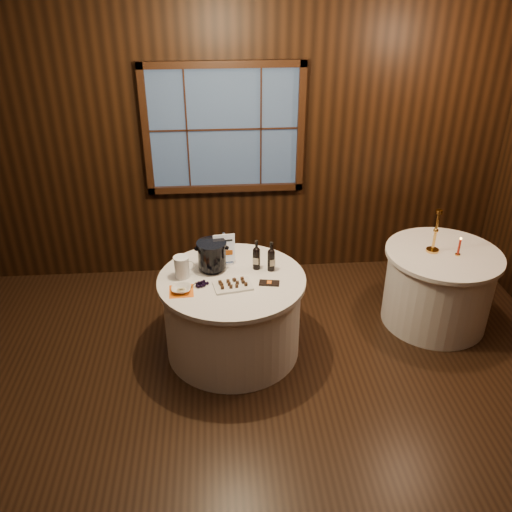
{
  "coord_description": "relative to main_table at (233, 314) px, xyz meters",
  "views": [
    {
      "loc": [
        -0.1,
        -2.98,
        3.19
      ],
      "look_at": [
        0.2,
        0.9,
        1.03
      ],
      "focal_mm": 38.0,
      "sensor_mm": 36.0,
      "label": 1
    }
  ],
  "objects": [
    {
      "name": "glass_pitcher",
      "position": [
        -0.42,
        0.05,
        0.48
      ],
      "size": [
        0.18,
        0.14,
        0.2
      ],
      "rotation": [
        0.0,
        0.0,
        0.23
      ],
      "color": "white",
      "rests_on": "main_table"
    },
    {
      "name": "red_candle",
      "position": [
        2.1,
        0.24,
        0.46
      ],
      "size": [
        0.05,
        0.05,
        0.18
      ],
      "color": "gold",
      "rests_on": "side_table"
    },
    {
      "name": "grape_bunch",
      "position": [
        -0.25,
        -0.12,
        0.4
      ],
      "size": [
        0.19,
        0.11,
        0.04
      ],
      "rotation": [
        0.0,
        0.0,
        0.36
      ],
      "color": "black",
      "rests_on": "main_table"
    },
    {
      "name": "port_bottle_left",
      "position": [
        0.23,
        0.14,
        0.5
      ],
      "size": [
        0.07,
        0.07,
        0.28
      ],
      "rotation": [
        0.0,
        0.0,
        -0.3
      ],
      "color": "black",
      "rests_on": "main_table"
    },
    {
      "name": "ice_bucket",
      "position": [
        -0.16,
        0.15,
        0.52
      ],
      "size": [
        0.26,
        0.26,
        0.27
      ],
      "color": "black",
      "rests_on": "main_table"
    },
    {
      "name": "ground",
      "position": [
        0.0,
        -1.0,
        -0.39
      ],
      "size": [
        6.0,
        6.0,
        0.0
      ],
      "primitive_type": "plane",
      "color": "black",
      "rests_on": "ground"
    },
    {
      "name": "cracker_bowl",
      "position": [
        -0.42,
        -0.18,
        0.41
      ],
      "size": [
        0.16,
        0.16,
        0.04
      ],
      "primitive_type": "imported",
      "rotation": [
        0.0,
        0.0,
        -0.03
      ],
      "color": "silver",
      "rests_on": "orange_napkin"
    },
    {
      "name": "sign_stand",
      "position": [
        -0.05,
        0.25,
        0.49
      ],
      "size": [
        0.19,
        0.11,
        0.31
      ],
      "rotation": [
        0.0,
        0.0,
        0.11
      ],
      "color": "silver",
      "rests_on": "main_table"
    },
    {
      "name": "orange_napkin",
      "position": [
        -0.42,
        -0.18,
        0.38
      ],
      "size": [
        0.21,
        0.21,
        0.0
      ],
      "primitive_type": "cube",
      "rotation": [
        0.0,
        0.0,
        0.05
      ],
      "color": "orange",
      "rests_on": "main_table"
    },
    {
      "name": "chocolate_box",
      "position": [
        0.31,
        -0.12,
        0.39
      ],
      "size": [
        0.18,
        0.11,
        0.01
      ],
      "primitive_type": "cube",
      "rotation": [
        0.0,
        0.0,
        -0.17
      ],
      "color": "black",
      "rests_on": "main_table"
    },
    {
      "name": "port_bottle_right",
      "position": [
        0.35,
        0.1,
        0.5
      ],
      "size": [
        0.07,
        0.07,
        0.28
      ],
      "rotation": [
        0.0,
        0.0,
        0.29
      ],
      "color": "black",
      "rests_on": "main_table"
    },
    {
      "name": "side_table",
      "position": [
        2.0,
        0.3,
        0.0
      ],
      "size": [
        1.08,
        1.08,
        0.77
      ],
      "color": "white",
      "rests_on": "ground"
    },
    {
      "name": "brass_candlestick",
      "position": [
        1.89,
        0.33,
        0.53
      ],
      "size": [
        0.12,
        0.12,
        0.42
      ],
      "color": "gold",
      "rests_on": "side_table"
    },
    {
      "name": "main_table",
      "position": [
        0.0,
        0.0,
        0.0
      ],
      "size": [
        1.28,
        1.28,
        0.77
      ],
      "color": "white",
      "rests_on": "ground"
    },
    {
      "name": "chocolate_plate",
      "position": [
        0.0,
        -0.14,
        0.4
      ],
      "size": [
        0.35,
        0.26,
        0.05
      ],
      "rotation": [
        0.0,
        0.0,
        0.18
      ],
      "color": "silver",
      "rests_on": "main_table"
    },
    {
      "name": "back_wall",
      "position": [
        0.0,
        1.48,
        1.16
      ],
      "size": [
        6.0,
        0.1,
        3.0
      ],
      "color": "black",
      "rests_on": "ground"
    }
  ]
}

